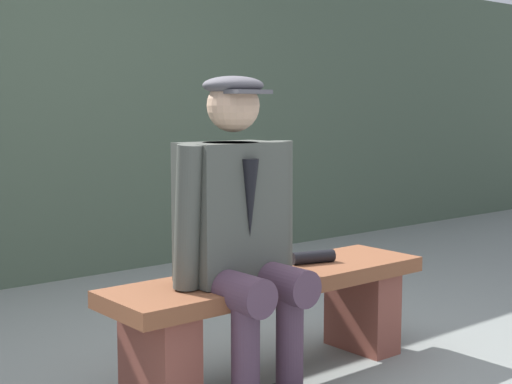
{
  "coord_description": "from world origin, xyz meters",
  "views": [
    {
      "loc": [
        2.03,
        2.36,
        1.16
      ],
      "look_at": [
        0.09,
        0.0,
        0.81
      ],
      "focal_mm": 52.39,
      "sensor_mm": 36.0,
      "label": 1
    }
  ],
  "objects": [
    {
      "name": "rolled_magazine",
      "position": [
        -0.26,
        -0.02,
        0.48
      ],
      "size": [
        0.21,
        0.11,
        0.06
      ],
      "primitive_type": "cylinder",
      "rotation": [
        0.0,
        1.57,
        -0.27
      ],
      "color": "black",
      "rests_on": "bench"
    },
    {
      "name": "bench",
      "position": [
        0.0,
        0.0,
        0.3
      ],
      "size": [
        1.51,
        0.41,
        0.46
      ],
      "color": "brown",
      "rests_on": "ground"
    },
    {
      "name": "seated_man",
      "position": [
        0.22,
        0.06,
        0.69
      ],
      "size": [
        0.58,
        0.54,
        1.28
      ],
      "color": "#4D504A",
      "rests_on": "ground"
    },
    {
      "name": "ground_plane",
      "position": [
        0.0,
        0.0,
        0.0
      ],
      "size": [
        30.0,
        30.0,
        0.0
      ],
      "primitive_type": "plane",
      "color": "gray"
    },
    {
      "name": "stadium_wall",
      "position": [
        0.0,
        -2.36,
        1.13
      ],
      "size": [
        12.0,
        0.24,
        2.25
      ],
      "primitive_type": "cube",
      "color": "#455544",
      "rests_on": "ground"
    }
  ]
}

